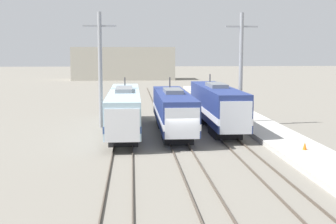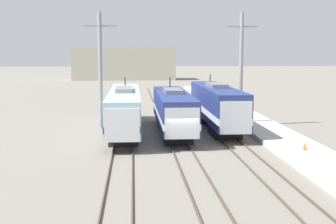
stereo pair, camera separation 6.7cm
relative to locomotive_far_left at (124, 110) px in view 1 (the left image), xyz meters
The scene contains 12 objects.
ground_plane 9.29m from the locomotive_far_left, 60.81° to the right, with size 400.00×400.00×0.00m, color slate.
rail_pair_far_left 8.15m from the locomotive_far_left, 90.00° to the right, with size 1.51×120.00×0.15m.
rail_pair_center 9.27m from the locomotive_far_left, 60.81° to the right, with size 1.51×120.00×0.15m.
rail_pair_far_right 12.01m from the locomotive_far_left, 41.83° to the right, with size 1.51×120.00×0.15m.
locomotive_far_left is the anchor object (origin of this frame).
locomotive_center 4.49m from the locomotive_far_left, 11.02° to the right, with size 2.86×16.19×4.90m.
locomotive_far_right 8.94m from the locomotive_far_left, ahead, with size 2.80×17.51×5.07m.
catenary_tower_left 5.44m from the locomotive_far_left, 125.22° to the left, with size 3.18×0.39×11.16m.
catenary_tower_right 12.49m from the locomotive_far_left, 16.04° to the left, with size 3.18×0.39×11.16m.
platform 15.36m from the locomotive_far_left, 31.19° to the right, with size 4.00×120.00×0.41m.
traffic_cone 16.75m from the locomotive_far_left, 38.70° to the right, with size 0.31×0.31×0.57m.
depot_building 82.31m from the locomotive_far_left, 91.07° to the left, with size 26.55×9.81×8.53m.
Camera 1 is at (-3.64, -34.52, 7.40)m, focal length 50.00 mm.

